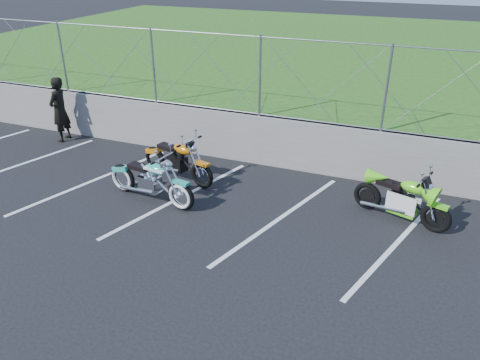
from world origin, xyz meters
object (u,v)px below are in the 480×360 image
at_px(sportbike_green, 403,200).
at_px(person_standing, 59,110).
at_px(naked_orange, 178,161).
at_px(cruiser_turquoise, 152,182).

distance_m(sportbike_green, person_standing, 9.70).
relative_size(naked_orange, person_standing, 1.16).
bearing_deg(cruiser_turquoise, sportbike_green, 21.95).
relative_size(sportbike_green, person_standing, 1.08).
bearing_deg(person_standing, naked_orange, 70.84).
relative_size(cruiser_turquoise, sportbike_green, 1.16).
distance_m(naked_orange, sportbike_green, 5.23).
bearing_deg(cruiser_turquoise, naked_orange, 97.62).
bearing_deg(naked_orange, cruiser_turquoise, -76.18).
distance_m(cruiser_turquoise, person_standing, 4.92).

